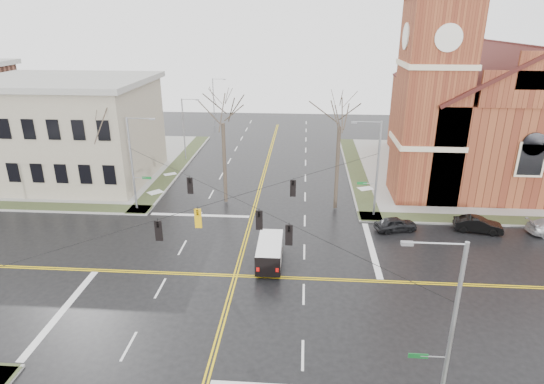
# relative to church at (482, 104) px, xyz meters

# --- Properties ---
(ground) EXTENTS (120.00, 120.00, 0.00)m
(ground) POSITION_rel_church_xyz_m (-24.76, -24.78, -8.43)
(ground) COLOR black
(ground) RESTS_ON ground
(sidewalks) EXTENTS (80.00, 80.00, 0.17)m
(sidewalks) POSITION_rel_church_xyz_m (-24.76, -24.78, -8.36)
(sidewalks) COLOR gray
(sidewalks) RESTS_ON ground
(road_markings) EXTENTS (100.00, 100.00, 0.01)m
(road_markings) POSITION_rel_church_xyz_m (-24.76, -24.78, -8.43)
(road_markings) COLOR gold
(road_markings) RESTS_ON ground
(church) EXTENTS (24.28, 27.48, 27.50)m
(church) POSITION_rel_church_xyz_m (0.00, 0.00, 0.00)
(church) COLOR maroon
(church) RESTS_ON ground
(civic_building_a) EXTENTS (18.00, 14.00, 11.00)m
(civic_building_a) POSITION_rel_church_xyz_m (-46.76, -4.78, -2.93)
(civic_building_a) COLOR gray
(civic_building_a) RESTS_ON ground
(signal_pole_ne) EXTENTS (2.75, 0.22, 9.00)m
(signal_pole_ne) POSITION_rel_church_xyz_m (-13.44, -13.28, -3.48)
(signal_pole_ne) COLOR gray
(signal_pole_ne) RESTS_ON ground
(signal_pole_nw) EXTENTS (2.75, 0.22, 9.00)m
(signal_pole_nw) POSITION_rel_church_xyz_m (-36.09, -13.28, -3.48)
(signal_pole_nw) COLOR gray
(signal_pole_nw) RESTS_ON ground
(signal_pole_se) EXTENTS (2.75, 0.22, 9.00)m
(signal_pole_se) POSITION_rel_church_xyz_m (-13.44, -36.28, -3.48)
(signal_pole_se) COLOR gray
(signal_pole_se) RESTS_ON ground
(span_wires) EXTENTS (23.02, 23.02, 0.03)m
(span_wires) POSITION_rel_church_xyz_m (-24.76, -24.78, -2.23)
(span_wires) COLOR black
(span_wires) RESTS_ON ground
(traffic_signals) EXTENTS (8.21, 8.26, 1.30)m
(traffic_signals) POSITION_rel_church_xyz_m (-24.76, -25.45, -2.98)
(traffic_signals) COLOR black
(traffic_signals) RESTS_ON ground
(streetlight_north_a) EXTENTS (2.30, 0.20, 8.00)m
(streetlight_north_a) POSITION_rel_church_xyz_m (-35.42, 3.22, -3.97)
(streetlight_north_a) COLOR gray
(streetlight_north_a) RESTS_ON ground
(streetlight_north_b) EXTENTS (2.30, 0.20, 8.00)m
(streetlight_north_b) POSITION_rel_church_xyz_m (-35.42, 23.22, -3.97)
(streetlight_north_b) COLOR gray
(streetlight_north_b) RESTS_ON ground
(cargo_van) EXTENTS (1.90, 4.80, 1.81)m
(cargo_van) POSITION_rel_church_xyz_m (-22.40, -22.67, -7.36)
(cargo_van) COLOR white
(cargo_van) RESTS_ON ground
(parked_car_a) EXTENTS (3.98, 2.43, 1.26)m
(parked_car_a) POSITION_rel_church_xyz_m (-11.77, -16.29, -7.80)
(parked_car_a) COLOR black
(parked_car_a) RESTS_ON ground
(parked_car_b) EXTENTS (4.26, 2.12, 1.34)m
(parked_car_b) POSITION_rel_church_xyz_m (-4.59, -15.96, -7.76)
(parked_car_b) COLOR black
(parked_car_b) RESTS_ON ground
(tree_nw_far) EXTENTS (4.00, 4.00, 10.14)m
(tree_nw_far) POSITION_rel_church_xyz_m (-39.56, -11.02, -1.07)
(tree_nw_far) COLOR #3B2E25
(tree_nw_far) RESTS_ON ground
(tree_nw_near) EXTENTS (4.00, 4.00, 12.08)m
(tree_nw_near) POSITION_rel_church_xyz_m (-27.81, -10.95, 0.30)
(tree_nw_near) COLOR #3B2E25
(tree_nw_near) RESTS_ON ground
(tree_ne) EXTENTS (4.00, 4.00, 12.15)m
(tree_ne) POSITION_rel_church_xyz_m (-16.81, -11.81, 0.35)
(tree_ne) COLOR #3B2E25
(tree_ne) RESTS_ON ground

